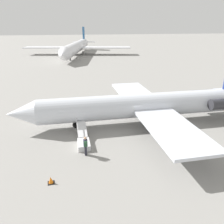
{
  "coord_description": "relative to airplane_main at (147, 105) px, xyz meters",
  "views": [
    {
      "loc": [
        9.25,
        21.33,
        10.3
      ],
      "look_at": [
        3.38,
        0.58,
        1.87
      ],
      "focal_mm": 35.0,
      "sensor_mm": 36.0,
      "label": 1
    }
  ],
  "objects": [
    {
      "name": "ground_plane",
      "position": [
        0.93,
        -0.07,
        -2.1
      ],
      "size": [
        600.0,
        600.0,
        0.0
      ],
      "primitive_type": "plane",
      "color": "gray"
    },
    {
      "name": "passenger",
      "position": [
        7.94,
        5.11,
        -1.1
      ],
      "size": [
        0.36,
        0.55,
        1.74
      ],
      "rotation": [
        0.0,
        0.0,
        -1.65
      ],
      "color": "#23232D",
      "rests_on": "ground"
    },
    {
      "name": "traffic_cone_near_stairs",
      "position": [
        10.92,
        8.02,
        -1.87
      ],
      "size": [
        0.46,
        0.46,
        0.51
      ],
      "color": "black",
      "rests_on": "ground"
    },
    {
      "name": "airplane_main",
      "position": [
        0.0,
        0.0,
        0.0
      ],
      "size": [
        28.72,
        21.58,
        7.02
      ],
      "rotation": [
        0.0,
        0.0,
        -0.08
      ],
      "color": "silver",
      "rests_on": "ground"
    },
    {
      "name": "airplane_far_left",
      "position": [
        -0.65,
        -67.08,
        0.96
      ],
      "size": [
        41.52,
        53.0,
        10.32
      ],
      "rotation": [
        0.0,
        0.0,
        1.29
      ],
      "color": "silver",
      "rests_on": "ground"
    },
    {
      "name": "boarding_stairs",
      "position": [
        7.87,
        3.28,
        -1.73
      ],
      "size": [
        1.31,
        4.08,
        1.73
      ],
      "rotation": [
        0.0,
        0.0,
        -1.65
      ],
      "color": "silver",
      "rests_on": "ground"
    }
  ]
}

